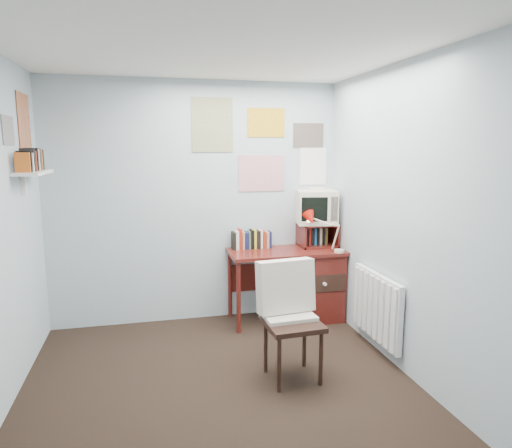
{
  "coord_description": "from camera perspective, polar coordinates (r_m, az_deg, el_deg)",
  "views": [
    {
      "loc": [
        -0.5,
        -2.98,
        1.82
      ],
      "look_at": [
        0.46,
        1.01,
        1.13
      ],
      "focal_mm": 32.0,
      "sensor_mm": 36.0,
      "label": 1
    }
  ],
  "objects": [
    {
      "name": "posters_left",
      "position": [
        4.2,
        -27.75,
        10.88
      ],
      "size": [
        0.01,
        0.7,
        0.6
      ],
      "primitive_type": "cube",
      "color": "white",
      "rests_on": "left_wall"
    },
    {
      "name": "desk_chair",
      "position": [
        3.67,
        4.63,
        -12.39
      ],
      "size": [
        0.49,
        0.47,
        0.91
      ],
      "primitive_type": "cube",
      "rotation": [
        0.0,
        0.0,
        0.06
      ],
      "color": "black",
      "rests_on": "ground"
    },
    {
      "name": "tv_riser",
      "position": [
        5.0,
        7.7,
        -1.36
      ],
      "size": [
        0.4,
        0.3,
        0.25
      ],
      "primitive_type": "cube",
      "color": "#581914",
      "rests_on": "desk"
    },
    {
      "name": "ground",
      "position": [
        3.53,
        -3.68,
        -21.58
      ],
      "size": [
        3.5,
        3.5,
        0.0
      ],
      "primitive_type": "plane",
      "color": "black",
      "rests_on": "ground"
    },
    {
      "name": "wall_shelf",
      "position": [
        4.18,
        -26.09,
        5.79
      ],
      "size": [
        0.2,
        0.62,
        0.24
      ],
      "primitive_type": "cube",
      "color": "white",
      "rests_on": "left_wall"
    },
    {
      "name": "book_row",
      "position": [
        4.88,
        0.48,
        -1.72
      ],
      "size": [
        0.6,
        0.14,
        0.22
      ],
      "primitive_type": "cube",
      "color": "#581914",
      "rests_on": "desk"
    },
    {
      "name": "crt_tv",
      "position": [
        4.96,
        7.51,
        2.32
      ],
      "size": [
        0.48,
        0.45,
        0.39
      ],
      "primitive_type": "cube",
      "rotation": [
        0.0,
        0.0,
        -0.19
      ],
      "color": "beige",
      "rests_on": "tv_riser"
    },
    {
      "name": "desk_lamp",
      "position": [
        4.73,
        10.42,
        -1.3
      ],
      "size": [
        0.31,
        0.29,
        0.37
      ],
      "primitive_type": "cube",
      "rotation": [
        0.0,
        0.0,
        -0.28
      ],
      "color": "red",
      "rests_on": "desk"
    },
    {
      "name": "right_wall",
      "position": [
        3.64,
        20.06,
        -0.11
      ],
      "size": [
        0.02,
        3.5,
        2.5
      ],
      "primitive_type": "cube",
      "color": "#A8B7C0",
      "rests_on": "ground"
    },
    {
      "name": "back_wall",
      "position": [
        4.79,
        -7.47,
        2.6
      ],
      "size": [
        3.0,
        0.02,
        2.5
      ],
      "primitive_type": "cube",
      "color": "#A8B7C0",
      "rests_on": "ground"
    },
    {
      "name": "posters_back",
      "position": [
        4.87,
        0.71,
        9.86
      ],
      "size": [
        1.2,
        0.01,
        0.9
      ],
      "primitive_type": "cube",
      "color": "white",
      "rests_on": "back_wall"
    },
    {
      "name": "desk",
      "position": [
        4.97,
        6.76,
        -7.1
      ],
      "size": [
        1.2,
        0.55,
        0.76
      ],
      "color": "#581914",
      "rests_on": "ground"
    },
    {
      "name": "ceiling",
      "position": [
        3.1,
        -4.22,
        22.14
      ],
      "size": [
        3.0,
        3.5,
        0.02
      ],
      "primitive_type": "cube",
      "color": "white",
      "rests_on": "back_wall"
    },
    {
      "name": "radiator",
      "position": [
        4.28,
        14.84,
        -9.94
      ],
      "size": [
        0.09,
        0.8,
        0.6
      ],
      "primitive_type": "cube",
      "color": "white",
      "rests_on": "right_wall"
    }
  ]
}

